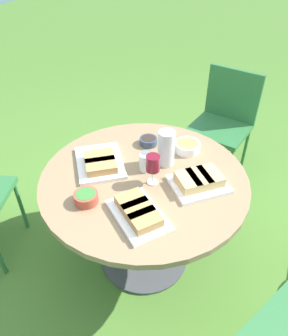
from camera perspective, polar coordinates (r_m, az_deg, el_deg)
ground_plane at (r=2.31m, az=0.00°, el=-15.07°), size 40.00×40.00×0.00m
dining_table at (r=1.88m, az=0.00°, el=-4.59°), size 1.14×1.14×0.70m
chair_near_right at (r=2.77m, az=13.84°, el=8.58°), size 0.48×0.50×0.89m
water_pitcher at (r=1.83m, az=3.91°, el=3.47°), size 0.10×0.09×0.21m
wine_glass at (r=1.68m, az=1.56°, el=0.66°), size 0.07×0.07×0.17m
platter_bread_main at (r=1.74m, az=9.53°, el=-2.22°), size 0.37×0.37×0.07m
platter_charcuterie at (r=1.55m, az=-1.01°, el=-7.72°), size 0.35×0.38×0.06m
platter_sandwich_side at (r=1.86m, az=-7.67°, el=0.98°), size 0.43×0.42×0.06m
bowl_fries at (r=1.99m, az=7.55°, el=3.79°), size 0.15×0.15×0.06m
bowl_salad at (r=1.65m, az=-10.07°, el=-5.02°), size 0.12×0.12×0.05m
bowl_olives at (r=2.03m, az=0.78°, el=4.76°), size 0.11×0.11×0.05m
cup_water_near at (r=1.81m, az=0.31°, el=1.05°), size 0.07×0.07×0.11m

